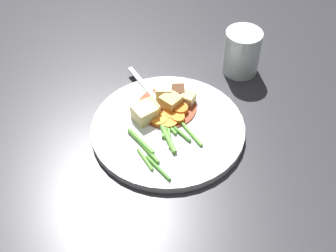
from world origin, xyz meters
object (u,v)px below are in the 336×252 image
(potato_chunk_2, at_px, (164,93))
(meat_chunk_1, at_px, (179,98))
(dinner_plate, at_px, (168,129))
(carrot_slice_3, at_px, (172,114))
(carrot_slice_1, at_px, (178,118))
(potato_chunk_4, at_px, (188,99))
(meat_chunk_0, at_px, (175,92))
(potato_chunk_0, at_px, (171,102))
(carrot_slice_0, at_px, (180,109))
(carrot_slice_2, at_px, (159,120))
(carrot_slice_4, at_px, (171,122))
(potato_chunk_3, at_px, (145,113))
(fork, at_px, (152,94))
(potato_chunk_1, at_px, (149,109))
(water_glass, at_px, (242,52))

(potato_chunk_2, distance_m, meat_chunk_1, 0.03)
(dinner_plate, distance_m, carrot_slice_3, 0.03)
(carrot_slice_1, height_order, potato_chunk_2, potato_chunk_2)
(potato_chunk_4, bearing_deg, meat_chunk_0, 64.51)
(potato_chunk_2, bearing_deg, meat_chunk_1, -97.94)
(potato_chunk_0, distance_m, meat_chunk_1, 0.02)
(carrot_slice_3, relative_size, potato_chunk_2, 1.06)
(potato_chunk_2, relative_size, potato_chunk_4, 1.21)
(dinner_plate, height_order, carrot_slice_0, carrot_slice_0)
(carrot_slice_2, height_order, carrot_slice_3, same)
(dinner_plate, distance_m, carrot_slice_4, 0.01)
(carrot_slice_2, relative_size, potato_chunk_2, 0.98)
(potato_chunk_3, height_order, meat_chunk_0, potato_chunk_3)
(potato_chunk_0, distance_m, fork, 0.05)
(potato_chunk_3, distance_m, fork, 0.07)
(potato_chunk_0, relative_size, potato_chunk_4, 1.36)
(carrot_slice_0, bearing_deg, meat_chunk_1, 19.01)
(carrot_slice_4, relative_size, potato_chunk_4, 1.28)
(fork, bearing_deg, carrot_slice_4, -142.50)
(fork, bearing_deg, potato_chunk_1, -172.01)
(carrot_slice_3, xyz_separation_m, water_glass, (0.18, -0.11, 0.03))
(potato_chunk_1, bearing_deg, carrot_slice_1, -94.64)
(meat_chunk_1, bearing_deg, carrot_slice_0, -160.99)
(fork, bearing_deg, meat_chunk_0, -81.79)
(carrot_slice_3, xyz_separation_m, meat_chunk_1, (0.04, -0.00, 0.01))
(potato_chunk_0, xyz_separation_m, potato_chunk_1, (-0.03, 0.04, -0.00))
(carrot_slice_2, xyz_separation_m, potato_chunk_2, (0.06, 0.01, 0.01))
(potato_chunk_3, relative_size, water_glass, 0.42)
(potato_chunk_3, bearing_deg, fork, 2.12)
(carrot_slice_0, distance_m, water_glass, 0.19)
(potato_chunk_3, distance_m, potato_chunk_4, 0.09)
(carrot_slice_4, xyz_separation_m, potato_chunk_1, (0.02, 0.05, 0.01))
(fork, bearing_deg, carrot_slice_3, -133.80)
(carrot_slice_0, distance_m, potato_chunk_2, 0.05)
(potato_chunk_3, height_order, potato_chunk_4, potato_chunk_3)
(carrot_slice_1, bearing_deg, potato_chunk_0, 33.22)
(carrot_slice_0, bearing_deg, potato_chunk_1, 107.60)
(carrot_slice_1, height_order, water_glass, water_glass)
(potato_chunk_3, bearing_deg, potato_chunk_2, -20.07)
(fork, height_order, water_glass, water_glass)
(potato_chunk_0, distance_m, water_glass, 0.19)
(dinner_plate, distance_m, meat_chunk_0, 0.08)
(carrot_slice_1, bearing_deg, carrot_slice_0, 0.98)
(potato_chunk_1, bearing_deg, carrot_slice_0, -72.40)
(carrot_slice_0, height_order, carrot_slice_1, carrot_slice_0)
(dinner_plate, relative_size, carrot_slice_1, 11.42)
(carrot_slice_0, relative_size, potato_chunk_3, 0.73)
(potato_chunk_1, bearing_deg, potato_chunk_4, -54.80)
(carrot_slice_4, height_order, potato_chunk_1, potato_chunk_1)
(carrot_slice_1, relative_size, carrot_slice_2, 0.84)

